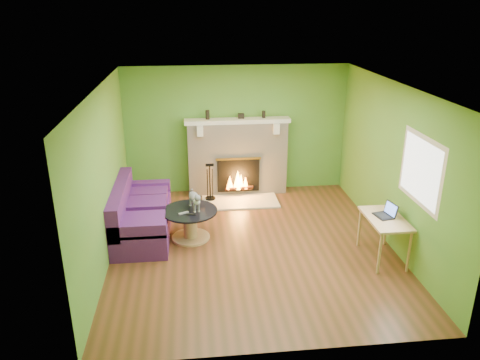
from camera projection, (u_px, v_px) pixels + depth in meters
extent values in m
plane|color=#563518|center=(252.00, 246.00, 7.67)|extent=(5.00, 5.00, 0.00)
plane|color=white|center=(254.00, 87.00, 6.74)|extent=(5.00, 5.00, 0.00)
plane|color=#588B2D|center=(236.00, 130.00, 9.53)|extent=(5.00, 0.00, 5.00)
plane|color=#588B2D|center=(285.00, 252.00, 4.89)|extent=(5.00, 0.00, 5.00)
plane|color=#588B2D|center=(104.00, 177.00, 6.98)|extent=(0.00, 5.00, 5.00)
plane|color=#588B2D|center=(393.00, 166.00, 7.44)|extent=(0.00, 5.00, 5.00)
plane|color=silver|center=(421.00, 170.00, 6.51)|extent=(0.00, 1.20, 1.20)
plane|color=white|center=(420.00, 170.00, 6.51)|extent=(0.00, 1.06, 1.06)
cube|color=beige|center=(237.00, 158.00, 9.56)|extent=(2.00, 0.35, 1.50)
cube|color=black|center=(238.00, 176.00, 9.50)|extent=(0.85, 0.03, 0.68)
cube|color=gold|center=(238.00, 159.00, 9.36)|extent=(0.91, 0.02, 0.04)
cylinder|color=black|center=(239.00, 189.00, 9.57)|extent=(0.55, 0.07, 0.07)
cube|color=silver|center=(237.00, 121.00, 9.25)|extent=(2.10, 0.28, 0.08)
cube|color=silver|center=(200.00, 131.00, 9.05)|extent=(0.12, 0.10, 0.20)
cube|color=silver|center=(276.00, 129.00, 9.21)|extent=(0.12, 0.10, 0.20)
cube|color=beige|center=(240.00, 201.00, 9.34)|extent=(1.50, 0.75, 0.03)
cube|color=silver|center=(237.00, 121.00, 9.25)|extent=(2.10, 0.28, 0.08)
cube|color=#4B185D|center=(143.00, 221.00, 8.01)|extent=(0.89, 1.97, 0.44)
cube|color=#4B185D|center=(121.00, 202.00, 7.84)|extent=(0.20, 1.97, 0.55)
cube|color=#4B185D|center=(137.00, 230.00, 7.09)|extent=(0.89, 0.20, 0.22)
cube|color=#4B185D|center=(146.00, 187.00, 8.73)|extent=(0.89, 0.20, 0.22)
cube|color=#4B185D|center=(142.00, 221.00, 7.40)|extent=(0.71, 0.52, 0.12)
cube|color=#4B185D|center=(146.00, 204.00, 8.01)|extent=(0.71, 0.52, 0.12)
cube|color=#4B185D|center=(148.00, 192.00, 8.53)|extent=(0.71, 0.52, 0.12)
cylinder|color=tan|center=(191.00, 237.00, 7.91)|extent=(0.64, 0.64, 0.03)
cylinder|color=tan|center=(190.00, 224.00, 7.83)|extent=(0.23, 0.23, 0.45)
cylinder|color=black|center=(190.00, 211.00, 7.74)|extent=(0.92, 0.92, 0.03)
cube|color=tan|center=(386.00, 219.00, 7.07)|extent=(0.54, 0.94, 0.04)
cylinder|color=tan|center=(380.00, 254.00, 6.78)|extent=(0.04, 0.04, 0.66)
cylinder|color=tan|center=(409.00, 252.00, 6.82)|extent=(0.04, 0.04, 0.66)
cylinder|color=tan|center=(359.00, 228.00, 7.56)|extent=(0.04, 0.04, 0.66)
cylinder|color=tan|center=(386.00, 226.00, 7.61)|extent=(0.04, 0.04, 0.66)
cube|color=gray|center=(184.00, 213.00, 7.61)|extent=(0.17, 0.11, 0.02)
cube|color=black|center=(191.00, 214.00, 7.57)|extent=(0.16, 0.07, 0.02)
cylinder|color=black|center=(207.00, 115.00, 9.17)|extent=(0.08, 0.08, 0.18)
cylinder|color=black|center=(264.00, 114.00, 9.29)|extent=(0.07, 0.07, 0.14)
cube|color=black|center=(241.00, 116.00, 9.26)|extent=(0.12, 0.08, 0.10)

